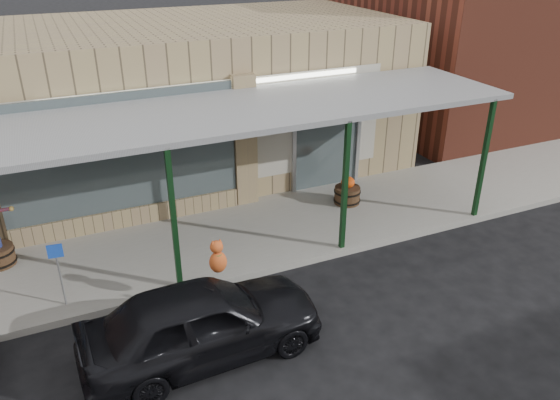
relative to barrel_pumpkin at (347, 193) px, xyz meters
name	(u,v)px	position (x,y,z in m)	size (l,w,h in m)	color
ground	(313,334)	(-3.00, -3.98, -0.42)	(120.00, 120.00, 0.00)	black
sidewalk	(241,236)	(-3.00, -0.38, -0.35)	(40.00, 3.20, 0.15)	gray
storefront	(182,99)	(-3.00, 4.18, 1.67)	(12.00, 6.25, 4.20)	#907858
awning	(237,113)	(-3.00, -0.42, 2.59)	(12.00, 3.00, 3.04)	slate
block_buildings_near	(235,28)	(-0.99, 5.22, 3.35)	(61.00, 8.00, 8.00)	brown
barrel_pumpkin	(347,193)	(0.00, 0.00, 0.00)	(0.72, 0.72, 0.76)	#462A1C
handicap_sign	(58,267)	(-6.88, -1.53, 0.55)	(0.26, 0.05, 1.28)	gray
parked_sedan	(202,321)	(-4.87, -3.67, 0.25)	(4.00, 1.94, 1.55)	black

